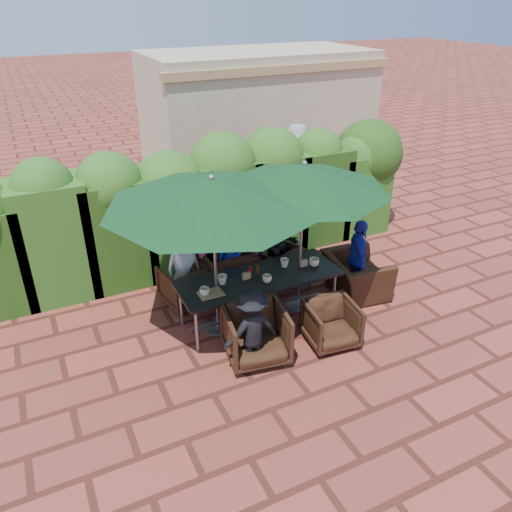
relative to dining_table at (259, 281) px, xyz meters
name	(u,v)px	position (x,y,z in m)	size (l,w,h in m)	color
ground	(254,326)	(-0.17, -0.17, -0.68)	(80.00, 80.00, 0.00)	brown
dining_table	(259,281)	(0.00, 0.00, 0.00)	(2.50, 0.90, 0.75)	black
umbrella_left	(212,192)	(-0.68, 0.04, 1.54)	(3.01, 3.01, 2.46)	gray
umbrella_right	(304,177)	(0.73, 0.03, 1.54)	(2.54, 2.54, 2.46)	gray
chair_far_left	(186,283)	(-0.89, 0.91, -0.30)	(0.73, 0.68, 0.75)	black
chair_far_mid	(227,269)	(-0.12, 0.99, -0.26)	(0.81, 0.76, 0.83)	black
chair_far_right	(278,262)	(0.81, 0.90, -0.31)	(0.70, 0.66, 0.72)	black
chair_near_left	(256,332)	(-0.46, -0.83, -0.25)	(0.83, 0.78, 0.85)	black
chair_near_right	(332,322)	(0.67, -1.02, -0.32)	(0.70, 0.66, 0.72)	black
chair_end_right	(357,269)	(1.81, -0.04, -0.22)	(1.04, 0.68, 0.91)	black
adult_far_left	(183,266)	(-0.87, 1.04, -0.05)	(0.62, 0.37, 1.26)	silver
adult_far_mid	(233,258)	(-0.05, 0.90, -0.02)	(0.47, 0.39, 1.32)	#1C249C
adult_far_right	(280,245)	(0.87, 0.95, 0.00)	(0.64, 0.39, 1.34)	black
adult_near_left	(251,330)	(-0.60, -0.98, -0.07)	(0.77, 0.35, 1.21)	black
adult_end_right	(358,258)	(1.80, -0.05, 0.00)	(0.79, 0.39, 1.34)	#1C249C
child_left	(204,272)	(-0.50, 1.08, -0.28)	(0.28, 0.23, 0.79)	#EC538F
child_right	(255,261)	(0.40, 0.96, -0.22)	(0.33, 0.27, 0.91)	#784AA1
pedestrian_a	(242,176)	(1.59, 4.14, 0.16)	(1.56, 0.56, 1.67)	#228028
pedestrian_b	(273,166)	(2.39, 4.08, 0.29)	(0.92, 0.56, 1.92)	#EC538F
pedestrian_c	(297,163)	(3.07, 4.18, 0.25)	(1.19, 0.54, 1.85)	gray
cup_a	(205,291)	(-0.92, -0.11, 0.13)	(0.15, 0.15, 0.12)	beige
cup_b	(222,280)	(-0.58, 0.05, 0.14)	(0.15, 0.15, 0.14)	beige
cup_c	(267,279)	(0.04, -0.19, 0.13)	(0.14, 0.14, 0.11)	beige
cup_d	(285,263)	(0.50, 0.11, 0.14)	(0.14, 0.14, 0.13)	beige
cup_e	(314,262)	(0.93, -0.07, 0.14)	(0.16, 0.16, 0.13)	beige
ketchup_bottle	(250,271)	(-0.11, 0.08, 0.16)	(0.04, 0.04, 0.17)	#B20C0A
sauce_bottle	(257,270)	(0.00, 0.06, 0.16)	(0.04, 0.04, 0.17)	#4C230C
serving_tray	(211,294)	(-0.84, -0.14, 0.08)	(0.35, 0.25, 0.02)	olive
number_block_left	(246,276)	(-0.20, 0.03, 0.12)	(0.12, 0.06, 0.10)	tan
number_block_right	(303,263)	(0.78, 0.00, 0.12)	(0.12, 0.06, 0.10)	tan
hedge_wall	(186,198)	(-0.39, 2.15, 0.65)	(9.10, 1.60, 2.44)	#1A380F
building	(258,112)	(3.33, 6.82, 0.93)	(6.20, 3.08, 3.20)	#C7B594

